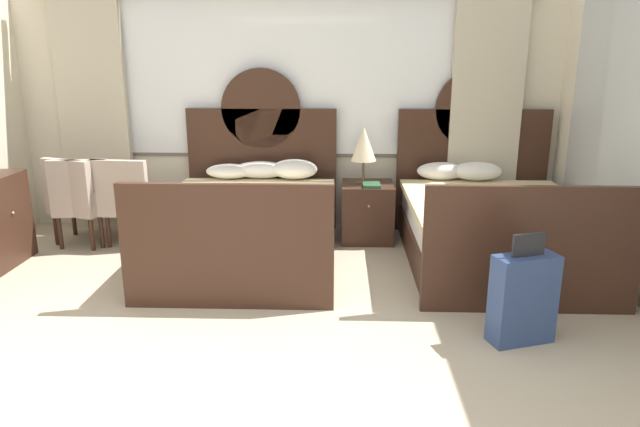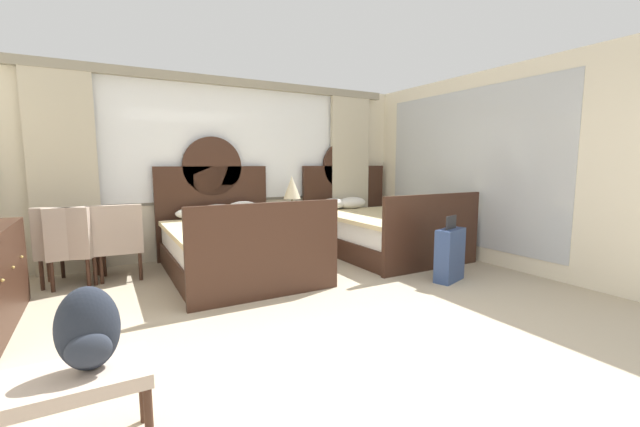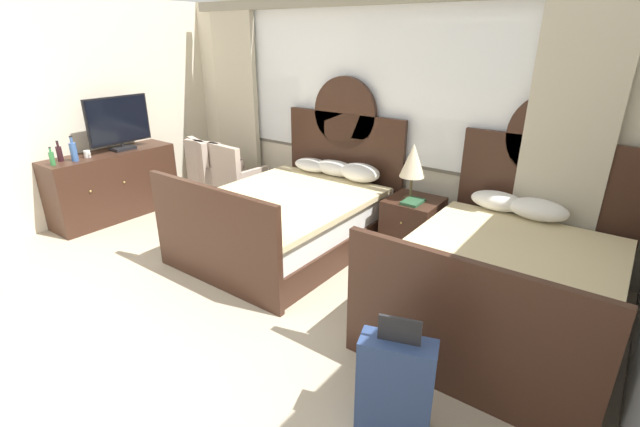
% 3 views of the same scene
% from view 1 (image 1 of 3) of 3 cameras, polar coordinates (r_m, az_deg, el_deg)
% --- Properties ---
extents(wall_back_window, '(5.99, 0.22, 2.70)m').
position_cam_1_polar(wall_back_window, '(6.52, -3.21, 11.03)').
color(wall_back_window, beige).
rests_on(wall_back_window, ground_plane).
extents(bed_near_window, '(1.67, 2.24, 1.81)m').
position_cam_1_polar(bed_near_window, '(5.65, -6.94, -0.81)').
color(bed_near_window, '#382116').
rests_on(bed_near_window, ground_plane).
extents(bed_near_mirror, '(1.67, 2.24, 1.81)m').
position_cam_1_polar(bed_near_mirror, '(5.77, 16.68, -1.09)').
color(bed_near_mirror, '#382116').
rests_on(bed_near_mirror, ground_plane).
extents(nightstand_between_beds, '(0.55, 0.57, 0.62)m').
position_cam_1_polar(nightstand_between_beds, '(6.22, 4.69, 0.18)').
color(nightstand_between_beds, '#382116').
rests_on(nightstand_between_beds, ground_plane).
extents(table_lamp_on_nightstand, '(0.27, 0.27, 0.60)m').
position_cam_1_polar(table_lamp_on_nightstand, '(6.07, 4.36, 6.81)').
color(table_lamp_on_nightstand, brown).
rests_on(table_lamp_on_nightstand, nightstand_between_beds).
extents(book_on_nightstand, '(0.18, 0.26, 0.03)m').
position_cam_1_polar(book_on_nightstand, '(6.04, 5.12, 2.88)').
color(book_on_nightstand, '#285133').
rests_on(book_on_nightstand, nightstand_between_beds).
extents(armchair_by_window_left, '(0.62, 0.62, 0.93)m').
position_cam_1_polar(armchair_by_window_left, '(6.34, -18.52, 1.46)').
color(armchair_by_window_left, '#B29E8E').
rests_on(armchair_by_window_left, ground_plane).
extents(armchair_by_window_centre, '(0.75, 0.75, 0.93)m').
position_cam_1_polar(armchair_by_window_centre, '(6.53, -22.55, 1.47)').
color(armchair_by_window_centre, '#B29E8E').
rests_on(armchair_by_window_centre, ground_plane).
extents(armchair_by_window_right, '(0.66, 0.66, 0.93)m').
position_cam_1_polar(armchair_by_window_right, '(6.51, -22.24, 1.46)').
color(armchair_by_window_right, '#B29E8E').
rests_on(armchair_by_window_right, ground_plane).
extents(suitcase_on_floor, '(0.48, 0.32, 0.80)m').
position_cam_1_polar(suitcase_on_floor, '(4.27, 19.48, -7.94)').
color(suitcase_on_floor, navy).
rests_on(suitcase_on_floor, ground_plane).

